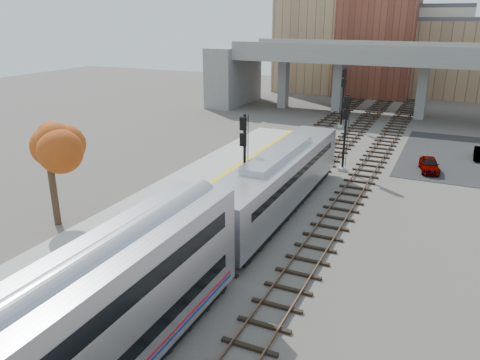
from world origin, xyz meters
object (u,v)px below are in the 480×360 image
Objects in this scene: locomotive at (279,180)px; car_a at (429,164)px; tree at (47,143)px; car_b at (480,153)px; signal_mast_mid at (345,135)px; signal_mast_far at (343,98)px; signal_mast_near at (244,165)px.

locomotive is 5.24× the size of car_a.
car_b is at bearing 47.76° from tree.
locomotive is 16.32m from car_a.
signal_mast_far reaches higher than signal_mast_mid.
signal_mast_near is at bearing -125.32° from car_b.
tree reaches higher than locomotive.
car_b is at bearing 39.27° from signal_mast_mid.
car_b is at bearing 56.51° from locomotive.
signal_mast_mid is 1.83× the size of car_a.
tree is 2.28× the size of car_b.
car_b is (25.22, 27.77, -4.88)m from tree.
signal_mast_near is 12.42m from signal_mast_mid.
signal_mast_far is 36.95m from tree.
locomotive is at bearing -85.61° from signal_mast_far.
car_b is at bearing 53.92° from signal_mast_near.
signal_mast_near reaches higher than car_b.
signal_mast_far is at bearing 90.00° from signal_mast_near.
signal_mast_far is 1.94× the size of car_a.
signal_mast_near reaches higher than locomotive.
tree is at bearing -131.47° from car_b.
signal_mast_far is at bearing 94.39° from locomotive.
locomotive reaches higher than car_a.
tree is at bearing -105.93° from signal_mast_far.
tree is (-14.23, -18.79, 2.23)m from signal_mast_mid.
signal_mast_near is at bearing -138.07° from car_a.
signal_mast_far reaches higher than car_a.
car_b is at bearing 44.54° from car_a.
signal_mast_near is at bearing -109.28° from signal_mast_mid.
signal_mast_near is at bearing -90.00° from signal_mast_far.
signal_mast_far is 0.96× the size of tree.
signal_mast_near is 12.53m from tree.
signal_mast_far is at bearing 117.37° from car_a.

